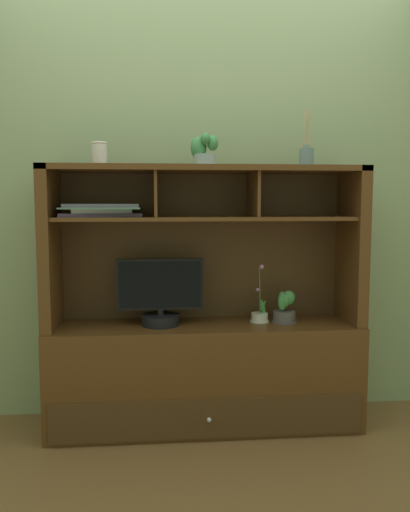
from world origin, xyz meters
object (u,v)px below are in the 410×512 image
media_console (205,347)px  tv_monitor (160,297)px  potted_fern (284,309)px  potted_succulent (204,152)px  ceramic_vase (99,154)px  potted_orchid (260,315)px  diffuser_bottle (306,157)px  magazine_stack_left (101,210)px

media_console → tv_monitor: 0.38m
potted_fern → potted_succulent: 0.97m
tv_monitor → ceramic_vase: size_ratio=3.92×
potted_orchid → diffuser_bottle: diffuser_bottle is taller
potted_succulent → magazine_stack_left: bearing=-177.3°
potted_fern → diffuser_bottle: diffuser_bottle is taller
media_console → magazine_stack_left: (-0.55, -0.03, 0.75)m
potted_orchid → ceramic_vase: 1.23m
magazine_stack_left → diffuser_bottle: size_ratio=1.39×
media_console → potted_succulent: potted_succulent is taller
potted_orchid → diffuser_bottle: 0.90m
potted_orchid → potted_succulent: size_ratio=1.88×
magazine_stack_left → tv_monitor: bearing=3.5°
tv_monitor → magazine_stack_left: (-0.30, -0.02, 0.47)m
potted_orchid → ceramic_vase: (-0.86, -0.04, 0.87)m
media_console → magazine_stack_left: bearing=-176.5°
media_console → potted_succulent: (-0.00, -0.01, 1.06)m
potted_fern → tv_monitor: bearing=-179.1°
tv_monitor → potted_orchid: size_ratio=1.44×
tv_monitor → ceramic_vase: 0.82m
media_console → ceramic_vase: ceramic_vase is taller
tv_monitor → ceramic_vase: ceramic_vase is taller
ceramic_vase → media_console: bearing=3.0°
magazine_stack_left → diffuser_bottle: 1.13m
media_console → potted_fern: size_ratio=9.58×
potted_orchid → potted_succulent: potted_succulent is taller
tv_monitor → potted_succulent: bearing=1.8°
media_console → tv_monitor: media_console is taller
magazine_stack_left → diffuser_bottle: (1.10, 0.03, 0.29)m
diffuser_bottle → potted_succulent: size_ratio=1.80×
ceramic_vase → potted_fern: bearing=1.4°
potted_fern → ceramic_vase: bearing=-178.6°
tv_monitor → diffuser_bottle: bearing=0.8°
potted_fern → potted_succulent: (-0.45, -0.00, 0.85)m
potted_fern → diffuser_bottle: bearing=0.1°
media_console → diffuser_bottle: bearing=-0.4°
media_console → magazine_stack_left: 0.93m
potted_orchid → potted_succulent: bearing=-176.3°
tv_monitor → magazine_stack_left: size_ratio=1.08×
ceramic_vase → potted_orchid: bearing=2.7°
media_console → potted_orchid: bearing=2.3°
media_console → potted_fern: 0.49m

